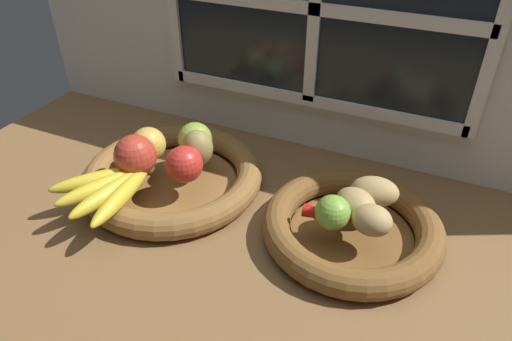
% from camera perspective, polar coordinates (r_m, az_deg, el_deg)
% --- Properties ---
extents(ground_plane, '(1.40, 0.90, 0.03)m').
position_cam_1_polar(ground_plane, '(0.85, -0.15, -6.97)').
color(ground_plane, brown).
extents(back_wall, '(1.40, 0.05, 0.55)m').
position_cam_1_polar(back_wall, '(0.96, 7.65, 17.81)').
color(back_wall, silver).
rests_on(back_wall, ground_plane).
extents(fruit_bowl_left, '(0.35, 0.35, 0.05)m').
position_cam_1_polar(fruit_bowl_left, '(0.93, -10.24, -0.71)').
color(fruit_bowl_left, brown).
rests_on(fruit_bowl_left, ground_plane).
extents(fruit_bowl_right, '(0.31, 0.31, 0.05)m').
position_cam_1_polar(fruit_bowl_right, '(0.81, 11.79, -6.89)').
color(fruit_bowl_right, brown).
rests_on(fruit_bowl_right, ground_plane).
extents(apple_green_back, '(0.07, 0.07, 0.07)m').
position_cam_1_polar(apple_green_back, '(0.92, -7.56, 3.88)').
color(apple_green_back, '#8CAD3D').
rests_on(apple_green_back, fruit_bowl_left).
extents(apple_golden_left, '(0.07, 0.07, 0.07)m').
position_cam_1_polar(apple_golden_left, '(0.92, -13.18, 3.18)').
color(apple_golden_left, gold).
rests_on(apple_golden_left, fruit_bowl_left).
extents(apple_red_front, '(0.08, 0.08, 0.08)m').
position_cam_1_polar(apple_red_front, '(0.88, -14.73, 1.80)').
color(apple_red_front, '#B73828').
rests_on(apple_red_front, fruit_bowl_left).
extents(apple_red_right, '(0.07, 0.07, 0.07)m').
position_cam_1_polar(apple_red_right, '(0.85, -8.76, 0.87)').
color(apple_red_right, red).
rests_on(apple_red_right, fruit_bowl_left).
extents(pear_brown, '(0.08, 0.08, 0.07)m').
position_cam_1_polar(pear_brown, '(0.89, -7.26, 2.82)').
color(pear_brown, olive).
rests_on(pear_brown, fruit_bowl_left).
extents(banana_bunch_front, '(0.16, 0.19, 0.03)m').
position_cam_1_polar(banana_bunch_front, '(0.86, -17.69, -1.99)').
color(banana_bunch_front, gold).
rests_on(banana_bunch_front, fruit_bowl_left).
extents(potato_large, '(0.09, 0.09, 0.05)m').
position_cam_1_polar(potato_large, '(0.78, 12.23, -4.07)').
color(potato_large, tan).
rests_on(potato_large, fruit_bowl_right).
extents(potato_small, '(0.07, 0.06, 0.05)m').
position_cam_1_polar(potato_small, '(0.75, 14.09, -6.19)').
color(potato_small, tan).
rests_on(potato_small, fruit_bowl_right).
extents(potato_back, '(0.09, 0.07, 0.05)m').
position_cam_1_polar(potato_back, '(0.82, 14.48, -2.51)').
color(potato_back, tan).
rests_on(potato_back, fruit_bowl_right).
extents(lime_near, '(0.06, 0.06, 0.06)m').
position_cam_1_polar(lime_near, '(0.75, 9.47, -5.13)').
color(lime_near, '#7AAD3D').
rests_on(lime_near, fruit_bowl_right).
extents(chili_pepper, '(0.13, 0.03, 0.02)m').
position_cam_1_polar(chili_pepper, '(0.77, 10.48, -5.92)').
color(chili_pepper, red).
rests_on(chili_pepper, fruit_bowl_right).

